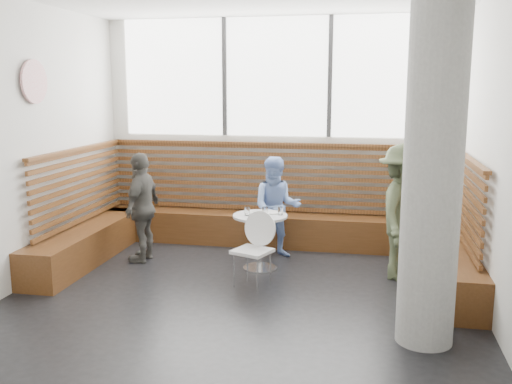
% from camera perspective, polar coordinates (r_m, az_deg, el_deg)
% --- Properties ---
extents(room, '(5.00, 5.00, 3.20)m').
position_cam_1_polar(room, '(5.78, -1.93, 4.10)').
color(room, silver).
rests_on(room, ground).
extents(booth, '(5.00, 2.50, 1.44)m').
position_cam_1_polar(booth, '(7.70, 1.12, -3.31)').
color(booth, '#4B2B12').
rests_on(booth, ground).
extents(concrete_column, '(0.50, 0.50, 3.20)m').
position_cam_1_polar(concrete_column, '(5.06, 17.31, 2.69)').
color(concrete_column, gray).
rests_on(concrete_column, ground).
extents(wall_art, '(0.03, 0.50, 0.50)m').
position_cam_1_polar(wall_art, '(7.07, -21.31, 10.25)').
color(wall_art, white).
rests_on(wall_art, room).
extents(cafe_table, '(0.67, 0.67, 0.69)m').
position_cam_1_polar(cafe_table, '(7.05, 0.42, -3.86)').
color(cafe_table, silver).
rests_on(cafe_table, ground).
extents(cafe_chair, '(0.40, 0.40, 0.85)m').
position_cam_1_polar(cafe_chair, '(6.51, -0.26, -5.11)').
color(cafe_chair, white).
rests_on(cafe_chair, ground).
extents(adult_man, '(0.80, 1.14, 1.61)m').
position_cam_1_polar(adult_man, '(6.87, 14.47, -1.93)').
color(adult_man, '#495438').
rests_on(adult_man, ground).
extents(child_back, '(0.72, 0.60, 1.35)m').
position_cam_1_polar(child_back, '(7.53, 2.06, -1.55)').
color(child_back, '#84A4E5').
rests_on(child_back, ground).
extents(child_left, '(0.39, 0.85, 1.42)m').
position_cam_1_polar(child_left, '(7.51, -11.29, -1.50)').
color(child_left, '#504E49').
rests_on(child_left, ground).
extents(plate_near, '(0.21, 0.21, 0.01)m').
position_cam_1_polar(plate_near, '(7.09, -0.03, -2.08)').
color(plate_near, white).
rests_on(plate_near, cafe_table).
extents(plate_far, '(0.19, 0.19, 0.01)m').
position_cam_1_polar(plate_far, '(7.10, 1.64, -2.07)').
color(plate_far, white).
rests_on(plate_far, cafe_table).
extents(glass_left, '(0.07, 0.07, 0.11)m').
position_cam_1_polar(glass_left, '(6.97, -0.89, -1.93)').
color(glass_left, white).
rests_on(glass_left, cafe_table).
extents(glass_mid, '(0.07, 0.07, 0.11)m').
position_cam_1_polar(glass_mid, '(6.93, 0.91, -1.96)').
color(glass_mid, white).
rests_on(glass_mid, cafe_table).
extents(glass_right, '(0.06, 0.06, 0.10)m').
position_cam_1_polar(glass_right, '(7.00, 2.45, -1.90)').
color(glass_right, white).
rests_on(glass_right, cafe_table).
extents(menu_card, '(0.21, 0.15, 0.00)m').
position_cam_1_polar(menu_card, '(6.85, 0.25, -2.58)').
color(menu_card, '#A5C64C').
rests_on(menu_card, cafe_table).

